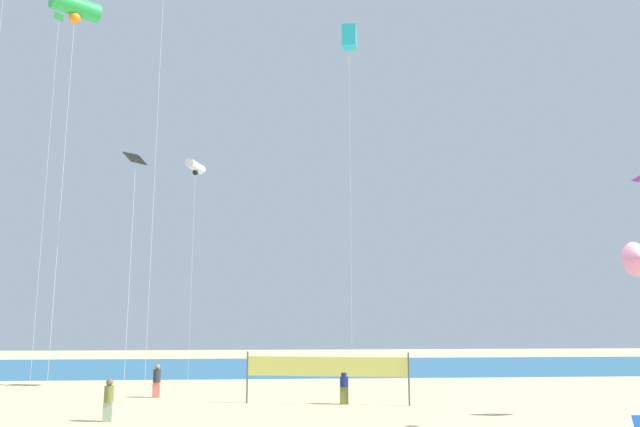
% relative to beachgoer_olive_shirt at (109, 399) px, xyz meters
% --- Properties ---
extents(ocean_band, '(120.00, 20.00, 0.01)m').
position_rel_beachgoer_olive_shirt_xyz_m(ocean_band, '(9.20, 25.89, -0.87)').
color(ocean_band, '#1E6B99').
rests_on(ocean_band, ground).
extents(beachgoer_olive_shirt, '(0.37, 0.37, 1.63)m').
position_rel_beachgoer_olive_shirt_xyz_m(beachgoer_olive_shirt, '(0.00, 0.00, 0.00)').
color(beachgoer_olive_shirt, '#99B28C').
rests_on(beachgoer_olive_shirt, ground).
extents(beachgoer_charcoal_shirt, '(0.38, 0.38, 1.66)m').
position_rel_beachgoer_olive_shirt_xyz_m(beachgoer_charcoal_shirt, '(0.51, 7.09, 0.02)').
color(beachgoer_charcoal_shirt, '#EA7260').
rests_on(beachgoer_charcoal_shirt, ground).
extents(beachgoer_navy_shirt, '(0.40, 0.40, 1.73)m').
position_rel_beachgoer_olive_shirt_xyz_m(beachgoer_navy_shirt, '(9.79, 4.03, 0.05)').
color(beachgoer_navy_shirt, olive).
rests_on(beachgoer_navy_shirt, ground).
extents(volleyball_net, '(7.61, 1.51, 2.40)m').
position_rel_beachgoer_olive_shirt_xyz_m(volleyball_net, '(8.97, 4.03, 0.76)').
color(volleyball_net, '#4C4C51').
rests_on(volleyball_net, ground).
extents(kite_black_diamond, '(0.93, 0.92, 9.48)m').
position_rel_beachgoer_olive_shirt_xyz_m(kite_black_diamond, '(1.87, -5.43, 8.32)').
color(kite_black_diamond, silver).
rests_on(kite_black_diamond, ground).
extents(kite_cyan_box, '(0.99, 0.99, 21.46)m').
position_rel_beachgoer_olive_shirt_xyz_m(kite_cyan_box, '(10.77, 8.75, 19.88)').
color(kite_cyan_box, silver).
rests_on(kite_cyan_box, ground).
extents(kite_pink_delta, '(1.50, 0.71, 7.17)m').
position_rel_beachgoer_olive_shirt_xyz_m(kite_pink_delta, '(21.67, -1.06, 5.57)').
color(kite_pink_delta, silver).
rests_on(kite_pink_delta, ground).
extents(kite_green_tube, '(1.68, 1.52, 15.08)m').
position_rel_beachgoer_olive_shirt_xyz_m(kite_green_tube, '(-0.60, -5.07, 13.82)').
color(kite_green_tube, silver).
rests_on(kite_green_tube, ground).
extents(kite_white_tube, '(1.01, 1.83, 13.19)m').
position_rel_beachgoer_olive_shirt_xyz_m(kite_white_tube, '(1.64, 10.24, 12.00)').
color(kite_white_tube, silver).
rests_on(kite_white_tube, ground).
extents(kite_green_diamond, '(0.60, 0.60, 18.47)m').
position_rel_beachgoer_olive_shirt_xyz_m(kite_green_diamond, '(-4.03, 2.61, 16.49)').
color(kite_green_diamond, silver).
rests_on(kite_green_diamond, ground).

